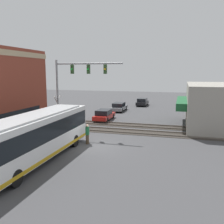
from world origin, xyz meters
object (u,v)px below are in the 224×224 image
Objects in this scene: crossing_signal at (58,110)px; pedestrian_at_crossing at (70,124)px; parked_car_grey at (119,107)px; pedestrian_near_bus at (87,134)px; parked_car_red at (104,115)px; parked_car_black at (142,102)px; city_bus at (38,135)px.

crossing_signal reaches higher than pedestrian_at_crossing.
parked_car_grey is 18.89m from pedestrian_near_bus.
crossing_signal is 0.85× the size of parked_car_red.
parked_car_black is 23.36m from pedestrian_at_crossing.
city_bus is 23.57m from parked_car_grey.
parked_car_grey is (23.53, -0.00, -1.22)m from city_bus.
crossing_signal reaches higher than city_bus.
city_bus is at bearing 180.00° from parked_car_red.
parked_car_black is 26.33m from pedestrian_near_bus.
city_bus is at bearing -170.46° from pedestrian_at_crossing.
parked_car_grey is at bearing -4.99° from pedestrian_at_crossing.
pedestrian_at_crossing is at bearing 169.81° from parked_car_red.
pedestrian_near_bus is at bearing 178.46° from parked_car_black.
parked_car_red is 15.72m from parked_car_black.
pedestrian_near_bus is (-10.82, -1.89, 0.23)m from parked_car_red.
parked_car_grey is at bearing -0.00° from city_bus.
parked_car_red is 7.97m from parked_car_grey.
crossing_signal reaches higher than parked_car_grey.
city_bus is 5.20m from pedestrian_near_bus.
parked_car_black is 2.37× the size of pedestrian_at_crossing.
city_bus reaches higher than pedestrian_at_crossing.
pedestrian_at_crossing is (8.04, 1.35, -0.91)m from city_bus.
city_bus is 31.20m from parked_car_black.
city_bus reaches higher than parked_car_grey.
pedestrian_at_crossing is at bearing -108.07° from crossing_signal.
crossing_signal is (8.56, 2.94, 0.44)m from city_bus.
city_bus is 2.63× the size of parked_car_red.
parked_car_red is (7.00, -2.94, -1.64)m from crossing_signal.
parked_car_grey is (14.97, -2.94, -1.65)m from crossing_signal.
pedestrian_near_bus is at bearing -128.27° from crossing_signal.
city_bus is 3.10× the size of crossing_signal.
pedestrian_at_crossing reaches higher than parked_car_black.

